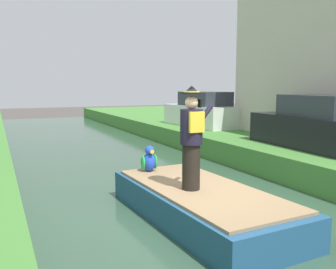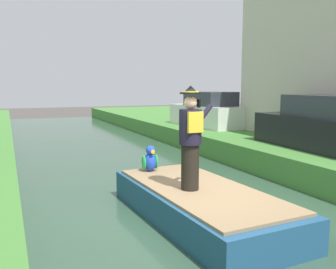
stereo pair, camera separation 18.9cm
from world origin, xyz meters
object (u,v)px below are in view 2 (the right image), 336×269
boat (200,204)px  parked_car_white (208,112)px  parked_car_dark (322,126)px  parrot_plush (150,160)px  person_pirate (191,138)px

boat → parked_car_white: (4.95, 8.37, 1.03)m
boat → parked_car_dark: size_ratio=1.05×
boat → parked_car_white: parked_car_white is taller
boat → parked_car_dark: bearing=21.6°
parrot_plush → parked_car_white: size_ratio=0.14×
boat → parrot_plush: bearing=103.3°
parked_car_white → boat: bearing=-120.6°
person_pirate → parked_car_dark: size_ratio=0.45×
parrot_plush → parked_car_white: 8.63m
person_pirate → parked_car_white: 9.86m
person_pirate → boat: bearing=21.3°
person_pirate → parked_car_white: (5.17, 8.40, -0.20)m
person_pirate → parked_car_dark: (5.17, 1.99, -0.20)m
person_pirate → parked_car_dark: bearing=33.6°
parked_car_white → parrot_plush: bearing=-128.1°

